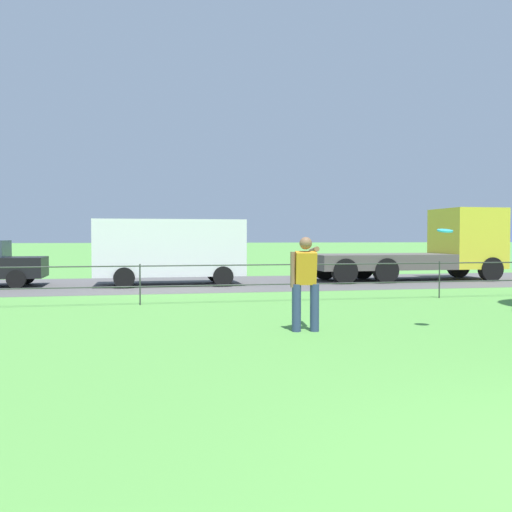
{
  "coord_description": "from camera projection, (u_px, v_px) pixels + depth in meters",
  "views": [
    {
      "loc": [
        -3.74,
        -2.57,
        1.66
      ],
      "look_at": [
        -1.52,
        8.88,
        1.25
      ],
      "focal_mm": 38.68,
      "sensor_mm": 36.0,
      "label": 1
    }
  ],
  "objects": [
    {
      "name": "street_strip",
      "position": [
        255.0,
        283.0,
        19.8
      ],
      "size": [
        80.0,
        6.62,
        0.01
      ],
      "primitive_type": "cube",
      "color": "#565454",
      "rests_on": "ground"
    },
    {
      "name": "park_fence",
      "position": [
        298.0,
        275.0,
        14.12
      ],
      "size": [
        31.75,
        0.04,
        1.0
      ],
      "color": "#333833",
      "rests_on": "ground"
    },
    {
      "name": "person_thrower",
      "position": [
        305.0,
        280.0,
        9.64
      ],
      "size": [
        0.58,
        0.77,
        1.66
      ],
      "color": "navy",
      "rests_on": "ground"
    },
    {
      "name": "frisbee",
      "position": [
        445.0,
        231.0,
        9.69
      ],
      "size": [
        0.28,
        0.28,
        0.07
      ],
      "color": "#2DB2C6"
    },
    {
      "name": "panel_van_center",
      "position": [
        171.0,
        248.0,
        18.87
      ],
      "size": [
        5.0,
        2.11,
        2.24
      ],
      "color": "white",
      "rests_on": "ground"
    },
    {
      "name": "flatbed_truck_right",
      "position": [
        432.0,
        248.0,
        21.16
      ],
      "size": [
        7.35,
        2.56,
        2.75
      ],
      "color": "yellow",
      "rests_on": "ground"
    }
  ]
}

